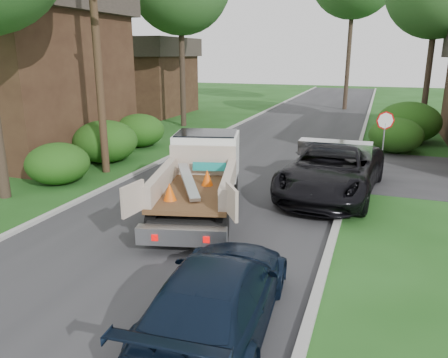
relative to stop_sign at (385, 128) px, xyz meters
name	(u,v)px	position (x,y,z in m)	size (l,w,h in m)	color
ground	(173,235)	(-5.20, -9.00, -1.78)	(120.00, 120.00, 0.00)	#194313
road	(265,156)	(-5.20, 1.00, -1.77)	(8.00, 90.00, 0.02)	#28282B
curb_left	(187,149)	(-9.30, 1.00, -1.72)	(0.20, 90.00, 0.12)	#9E9E99
curb_right	(355,162)	(-1.10, 1.00, -1.72)	(0.20, 90.00, 0.12)	#9E9E99
stop_sign	(385,128)	(0.00, 0.00, 0.00)	(0.71, 0.32, 2.48)	slate
utility_pole	(96,41)	(-10.68, -4.02, 3.40)	(2.42, 1.25, 10.00)	#382619
house_left_near	(8,63)	(-17.20, -2.00, 2.50)	(9.72, 8.64, 8.40)	#351F15
house_left_far	(141,75)	(-18.70, 13.00, 1.27)	(7.56, 7.56, 6.00)	#351F15
hedge_left_a	(58,163)	(-11.40, -6.00, -1.01)	(2.34, 2.34, 1.53)	#1B4510
hedge_left_b	(105,141)	(-11.70, -2.50, -0.84)	(2.86, 2.86, 1.87)	#1B4510
hedge_left_c	(139,130)	(-12.00, 1.00, -0.93)	(2.60, 2.60, 1.70)	#1B4510
hedge_right_a	(396,135)	(0.60, 4.00, -0.93)	(2.60, 2.60, 1.70)	#1B4510
hedge_right_b	(409,122)	(1.30, 7.00, -0.67)	(3.38, 3.38, 2.21)	#1B4510
flatbed_truck	(202,170)	(-5.33, -6.57, -0.58)	(3.77, 6.21, 2.20)	black
black_pickup	(332,170)	(-1.60, -3.91, -0.90)	(2.90, 6.29, 1.75)	black
navy_suv	(218,294)	(-2.60, -12.51, -1.08)	(1.94, 4.78, 1.39)	black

